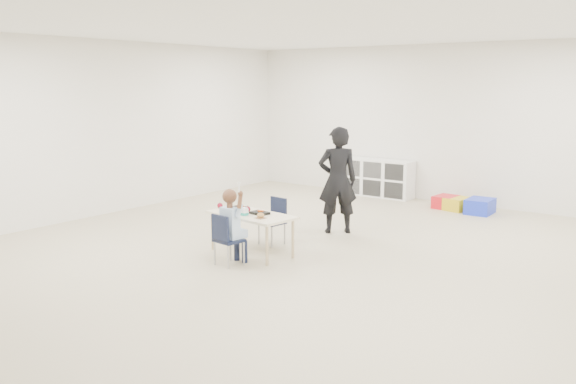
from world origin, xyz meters
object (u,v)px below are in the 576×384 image
Objects in this scene: child at (229,224)px; adult at (338,180)px; chair_near at (229,239)px; cubby_shelf at (377,178)px; table at (252,233)px.

adult is at bearing 92.42° from child.
adult is at bearing 92.42° from chair_near.
child is 0.69× the size of cubby_shelf.
table is 4.52m from cubby_shelf.
chair_near is 0.44× the size of cubby_shelf.
adult is (0.26, 1.58, 0.50)m from table.
table is 0.52m from chair_near.
adult is (0.92, -2.89, 0.41)m from cubby_shelf.
table is at bearing 106.69° from child.
child is 0.64× the size of adult.
cubby_shelf is 3.06m from adult.
child is at bearing 0.00° from chair_near.
chair_near is 5.04m from cubby_shelf.
table is 0.78× the size of adult.
child is at bearing -81.49° from cubby_shelf.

